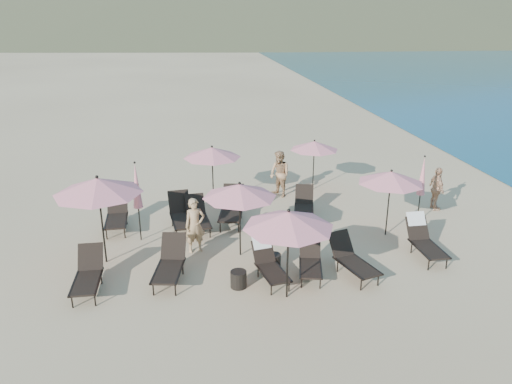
{
  "coord_description": "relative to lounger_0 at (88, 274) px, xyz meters",
  "views": [
    {
      "loc": [
        -2.64,
        -11.34,
        6.58
      ],
      "look_at": [
        -0.48,
        3.5,
        1.1
      ],
      "focal_mm": 35.0,
      "sensor_mm": 36.0,
      "label": 1
    }
  ],
  "objects": [
    {
      "name": "umbrella_open_5",
      "position": [
        4.81,
        -1.04,
        1.6
      ],
      "size": [
        2.15,
        2.15,
        2.31
      ],
      "color": "black",
      "rests_on": "ground"
    },
    {
      "name": "lounger_1",
      "position": [
        2.01,
        0.25,
        0.02
      ],
      "size": [
        0.95,
        1.82,
        0.99
      ],
      "rotation": [
        0.0,
        0.0,
        -0.18
      ],
      "color": "black",
      "rests_on": "ground"
    },
    {
      "name": "lounger_4",
      "position": [
        6.73,
        -0.18,
        0.0
      ],
      "size": [
        1.09,
        1.79,
        0.96
      ],
      "rotation": [
        0.0,
        0.0,
        0.29
      ],
      "color": "black",
      "rests_on": "ground"
    },
    {
      "name": "umbrella_open_4",
      "position": [
        7.38,
        6.44,
        1.31
      ],
      "size": [
        1.85,
        1.85,
        1.99
      ],
      "color": "black",
      "rests_on": "ground"
    },
    {
      "name": "lounger_8",
      "position": [
        2.33,
        3.43,
        0.04
      ],
      "size": [
        0.92,
        1.88,
        1.04
      ],
      "rotation": [
        0.0,
        0.0,
        0.13
      ],
      "color": "black",
      "rests_on": "ground"
    },
    {
      "name": "umbrella_open_0",
      "position": [
        0.22,
        1.46,
        1.79
      ],
      "size": [
        2.35,
        2.35,
        2.53
      ],
      "color": "black",
      "rests_on": "ground"
    },
    {
      "name": "umbrella_open_3",
      "position": [
        3.45,
        5.45,
        1.47
      ],
      "size": [
        2.02,
        2.02,
        2.17
      ],
      "color": "black",
      "rests_on": "ground"
    },
    {
      "name": "umbrella_closed_1",
      "position": [
        1.07,
        2.76,
        1.28
      ],
      "size": [
        0.29,
        0.29,
        2.49
      ],
      "color": "black",
      "rests_on": "ground"
    },
    {
      "name": "side_table_0",
      "position": [
        3.7,
        -0.4,
        -0.23
      ],
      "size": [
        0.41,
        0.41,
        0.44
      ],
      "primitive_type": "cylinder",
      "color": "black",
      "rests_on": "ground"
    },
    {
      "name": "lounger_7",
      "position": [
        2.82,
        3.35,
        -0.0
      ],
      "size": [
        0.8,
        1.7,
        0.95
      ],
      "rotation": [
        0.0,
        0.0,
        0.11
      ],
      "color": "black",
      "rests_on": "ground"
    },
    {
      "name": "beachgoer_c",
      "position": [
        11.09,
        3.81,
        0.32
      ],
      "size": [
        0.38,
        0.9,
        1.53
      ],
      "primitive_type": "imported",
      "rotation": [
        0.0,
        0.0,
        1.58
      ],
      "color": "tan",
      "rests_on": "ground"
    },
    {
      "name": "lounger_6",
      "position": [
        0.28,
        3.76,
        0.01
      ],
      "size": [
        0.71,
        1.73,
        0.98
      ],
      "rotation": [
        0.0,
        0.0,
        0.04
      ],
      "color": "black",
      "rests_on": "ground"
    },
    {
      "name": "lounger_9",
      "position": [
        3.95,
        3.75,
        0.05
      ],
      "size": [
        1.04,
        1.94,
        1.06
      ],
      "rotation": [
        0.0,
        0.0,
        -0.2
      ],
      "color": "black",
      "rests_on": "ground"
    },
    {
      "name": "lounger_5",
      "position": [
        9.09,
        0.59,
        0.06
      ],
      "size": [
        0.66,
        1.72,
        1.06
      ],
      "rotation": [
        0.0,
        0.0,
        0.01
      ],
      "color": "black",
      "rests_on": "ground"
    },
    {
      "name": "beachgoer_b",
      "position": [
        5.95,
        5.9,
        0.42
      ],
      "size": [
        1.0,
        1.06,
        1.73
      ],
      "primitive_type": "imported",
      "rotation": [
        0.0,
        0.0,
        -1.03
      ],
      "color": "tan",
      "rests_on": "ground"
    },
    {
      "name": "lounger_0",
      "position": [
        0.0,
        0.0,
        0.0
      ],
      "size": [
        0.64,
        1.66,
        0.95
      ],
      "rotation": [
        0.0,
        0.0,
        -0.0
      ],
      "color": "black",
      "rests_on": "ground"
    },
    {
      "name": "lounger_3",
      "position": [
        5.64,
        -0.05,
        -0.04
      ],
      "size": [
        0.88,
        1.58,
        0.86
      ],
      "rotation": [
        0.0,
        0.0,
        -0.22
      ],
      "color": "black",
      "rests_on": "ground"
    },
    {
      "name": "umbrella_open_2",
      "position": [
        8.58,
        2.03,
        1.44
      ],
      "size": [
        1.98,
        1.98,
        2.13
      ],
      "color": "black",
      "rests_on": "ground"
    },
    {
      "name": "umbrella_open_1",
      "position": [
        3.95,
        1.33,
        1.51
      ],
      "size": [
        2.05,
        2.05,
        2.21
      ],
      "color": "black",
      "rests_on": "ground"
    },
    {
      "name": "lounger_2",
      "position": [
        4.52,
        -0.08,
        0.02
      ],
      "size": [
        0.86,
        1.64,
        0.97
      ],
      "rotation": [
        0.0,
        0.0,
        0.2
      ],
      "color": "black",
      "rests_on": "ground"
    },
    {
      "name": "beachgoer_a",
      "position": [
        2.71,
        1.77,
        0.36
      ],
      "size": [
        0.66,
        0.51,
        1.61
      ],
      "primitive_type": "imported",
      "rotation": [
        0.0,
        0.0,
        0.23
      ],
      "color": "#A6835A",
      "rests_on": "ground"
    },
    {
      "name": "side_table_1",
      "position": [
        4.76,
        0.42,
        -0.24
      ],
      "size": [
        0.38,
        0.38,
        0.42
      ],
      "primitive_type": "cylinder",
      "color": "black",
      "rests_on": "ground"
    },
    {
      "name": "ground",
      "position": [
        5.19,
        -0.03,
        -0.45
      ],
      "size": [
        800.0,
        800.0,
        0.0
      ],
      "primitive_type": "plane",
      "color": "#D6BA8C",
      "rests_on": "ground"
    },
    {
      "name": "lounger_10",
      "position": [
        6.38,
        3.74,
        -0.0
      ],
      "size": [
        1.0,
        1.75,
        0.95
      ],
      "rotation": [
        0.0,
        0.0,
        -0.24
      ],
      "color": "black",
      "rests_on": "ground"
    },
    {
      "name": "umbrella_closed_0",
      "position": [
        9.99,
        2.81,
        1.15
      ],
      "size": [
        0.27,
        0.27,
        2.29
      ],
      "color": "black",
      "rests_on": "ground"
    }
  ]
}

